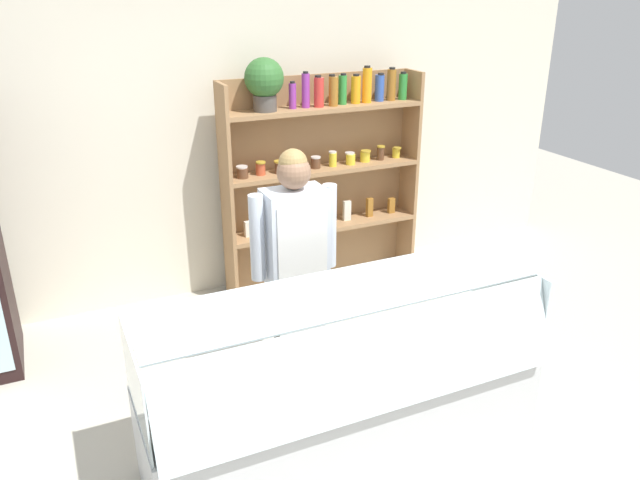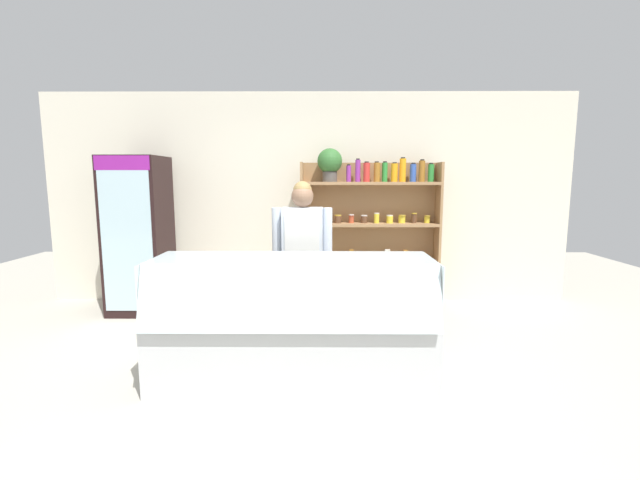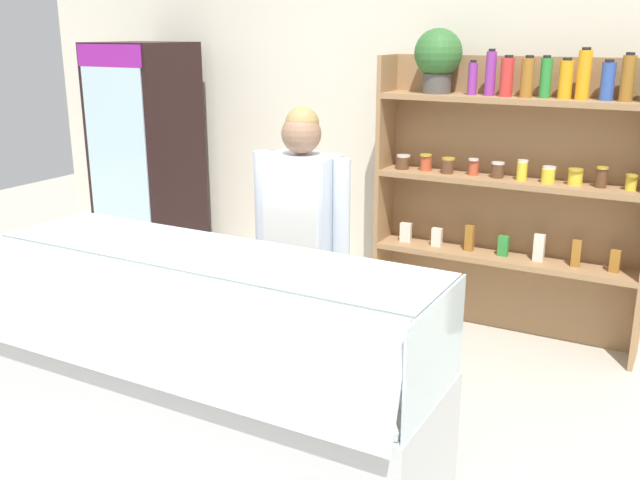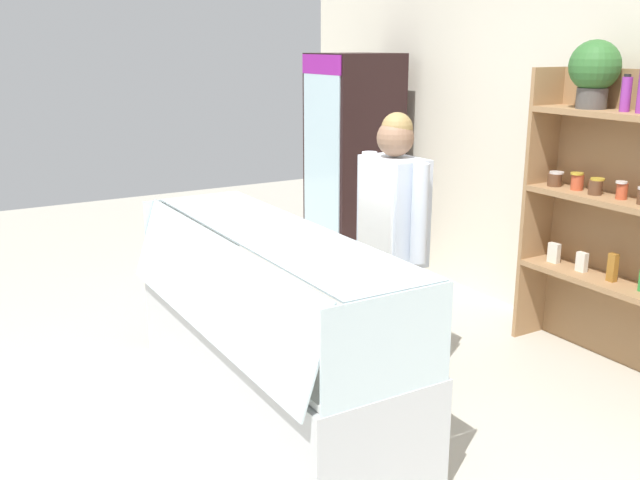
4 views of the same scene
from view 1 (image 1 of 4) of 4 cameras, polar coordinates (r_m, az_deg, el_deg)
The scene contains 5 objects.
ground_plane at distance 3.87m, azimuth 2.02°, elevation -17.67°, with size 12.00×12.00×0.00m, color #B7B2A3.
back_wall at distance 5.22m, azimuth -9.17°, elevation 9.55°, with size 6.80×0.10×2.70m, color silver.
shelving_unit at distance 5.23m, azimuth -0.52°, elevation 7.51°, with size 1.71×0.30×1.98m.
deli_display_case at distance 3.59m, azimuth 2.10°, elevation -14.95°, with size 2.19×0.74×1.01m.
shop_clerk at distance 3.90m, azimuth -2.33°, elevation -1.14°, with size 0.57×0.25×1.59m.
Camera 1 is at (-1.35, -2.63, 2.50)m, focal length 35.00 mm.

